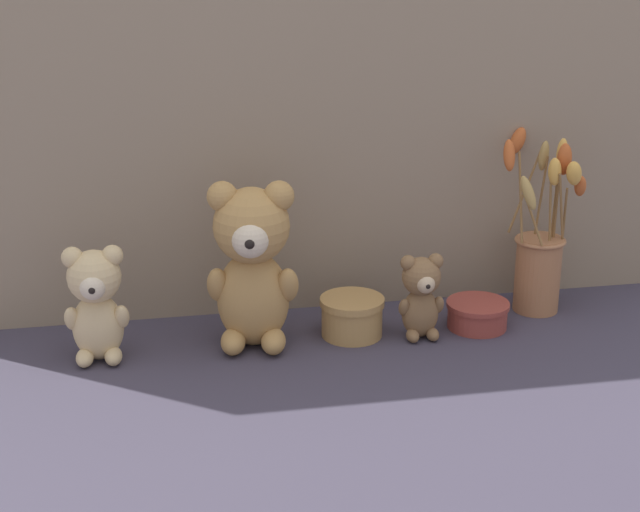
{
  "coord_description": "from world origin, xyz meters",
  "views": [
    {
      "loc": [
        -0.28,
        -1.47,
        0.69
      ],
      "look_at": [
        0.0,
        0.02,
        0.15
      ],
      "focal_mm": 55.0,
      "sensor_mm": 36.0,
      "label": 1
    }
  ],
  "objects": [
    {
      "name": "ground_plane",
      "position": [
        0.0,
        0.0,
        0.0
      ],
      "size": [
        4.0,
        4.0,
        0.0
      ],
      "primitive_type": "plane",
      "color": "#3D3847"
    },
    {
      "name": "teddy_bear_large",
      "position": [
        -0.11,
        0.02,
        0.15
      ],
      "size": [
        0.16,
        0.14,
        0.28
      ],
      "color": "tan",
      "rests_on": "ground"
    },
    {
      "name": "decorative_tin_tall",
      "position": [
        0.06,
        0.03,
        0.03
      ],
      "size": [
        0.11,
        0.11,
        0.07
      ],
      "color": "tan",
      "rests_on": "ground"
    },
    {
      "name": "teddy_bear_medium",
      "position": [
        -0.36,
        0.01,
        0.1
      ],
      "size": [
        0.1,
        0.1,
        0.19
      ],
      "color": "#DBBC84",
      "rests_on": "ground"
    },
    {
      "name": "teddy_bear_small",
      "position": [
        0.17,
        -0.0,
        0.08
      ],
      "size": [
        0.08,
        0.08,
        0.15
      ],
      "color": "olive",
      "rests_on": "ground"
    },
    {
      "name": "backdrop_wall",
      "position": [
        0.0,
        0.17,
        0.4
      ],
      "size": [
        1.38,
        0.02,
        0.8
      ],
      "color": "gray",
      "rests_on": "ground"
    },
    {
      "name": "decorative_tin_short",
      "position": [
        0.28,
        0.02,
        0.02
      ],
      "size": [
        0.11,
        0.11,
        0.05
      ],
      "color": "#993D33",
      "rests_on": "ground"
    },
    {
      "name": "flower_vase",
      "position": [
        0.41,
        0.07,
        0.11
      ],
      "size": [
        0.15,
        0.16,
        0.32
      ],
      "color": "#AD7047",
      "rests_on": "ground"
    }
  ]
}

